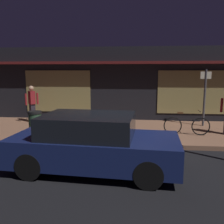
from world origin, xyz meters
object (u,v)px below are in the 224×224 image
bicycle_parked (187,125)px  trash_bin (35,124)px  sign_post (205,94)px  person_photographer (32,103)px  motorcycle (98,125)px  parked_car_near (93,143)px

bicycle_parked → trash_bin: trash_bin is taller
bicycle_parked → sign_post: bearing=58.0°
trash_bin → bicycle_parked: bearing=8.8°
sign_post → person_photographer: bearing=179.9°
motorcycle → bicycle_parked: bearing=14.3°
motorcycle → parked_car_near: 2.39m
bicycle_parked → person_photographer: (-6.57, 1.65, 0.52)m
person_photographer → sign_post: (7.59, -0.01, 0.48)m
bicycle_parked → trash_bin: size_ratio=1.79×
person_photographer → parked_car_near: (3.66, -4.83, -0.32)m
person_photographer → parked_car_near: person_photographer is taller
motorcycle → person_photographer: size_ratio=1.02×
motorcycle → sign_post: sign_post is taller
bicycle_parked → trash_bin: (-5.40, -0.83, 0.11)m
sign_post → parked_car_near: size_ratio=0.57×
person_photographer → motorcycle: bearing=-35.8°
trash_bin → parked_car_near: (2.48, -2.35, 0.08)m
bicycle_parked → sign_post: size_ratio=0.69×
sign_post → parked_car_near: 6.27m
motorcycle → sign_post: bearing=30.3°
person_photographer → sign_post: bearing=-0.1°
motorcycle → parked_car_near: parked_car_near is taller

